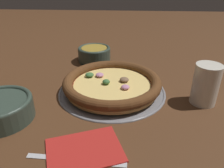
# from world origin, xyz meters

# --- Properties ---
(ground_plane) EXTENTS (3.00, 3.00, 0.00)m
(ground_plane) POSITION_xyz_m (0.00, 0.00, 0.00)
(ground_plane) COLOR #4C2D19
(pizza_tray) EXTENTS (0.32, 0.32, 0.01)m
(pizza_tray) POSITION_xyz_m (0.00, 0.00, 0.00)
(pizza_tray) COLOR gray
(pizza_tray) RESTS_ON ground_plane
(pizza) EXTENTS (0.29, 0.29, 0.04)m
(pizza) POSITION_xyz_m (-0.00, 0.00, 0.03)
(pizza) COLOR tan
(pizza) RESTS_ON pizza_tray
(bowl_near) EXTENTS (0.13, 0.13, 0.06)m
(bowl_near) POSITION_xyz_m (-0.09, 0.24, 0.03)
(bowl_near) COLOR #334238
(bowl_near) RESTS_ON ground_plane
(bowl_far) EXTENTS (0.16, 0.16, 0.05)m
(bowl_far) POSITION_xyz_m (-0.26, -0.15, 0.03)
(bowl_far) COLOR #334238
(bowl_far) RESTS_ON ground_plane
(drinking_cup) EXTENTS (0.07, 0.07, 0.11)m
(drinking_cup) POSITION_xyz_m (0.25, -0.05, 0.06)
(drinking_cup) COLOR silver
(drinking_cup) RESTS_ON ground_plane
(napkin) EXTENTS (0.18, 0.16, 0.01)m
(napkin) POSITION_xyz_m (-0.04, -0.25, 0.00)
(napkin) COLOR #B2231E
(napkin) RESTS_ON ground_plane
(fork) EXTENTS (0.20, 0.02, 0.00)m
(fork) POSITION_xyz_m (-0.04, -0.27, 0.00)
(fork) COLOR #B7B7BC
(fork) RESTS_ON ground_plane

